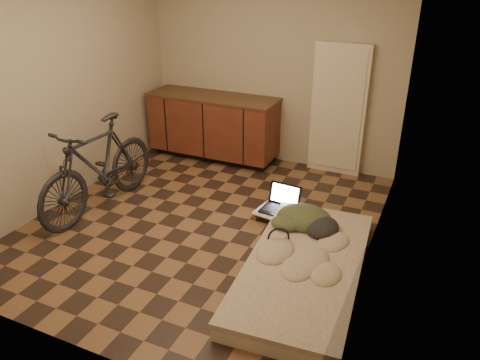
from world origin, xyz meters
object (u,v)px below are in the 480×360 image
at_px(futon, 304,269).
at_px(laptop, 281,205).
at_px(bicycle, 98,162).
at_px(lap_desk, 284,214).

xyz_separation_m(futon, laptop, (-0.57, 0.94, 0.06)).
bearing_deg(bicycle, lap_desk, 19.47).
distance_m(futon, lap_desk, 1.01).
bearing_deg(laptop, bicycle, -156.55).
relative_size(bicycle, futon, 0.85).
height_order(bicycle, laptop, bicycle).
distance_m(lap_desk, laptop, 0.11).
bearing_deg(laptop, lap_desk, -36.94).
xyz_separation_m(bicycle, laptop, (1.93, 0.65, -0.43)).
bearing_deg(lap_desk, futon, -51.47).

